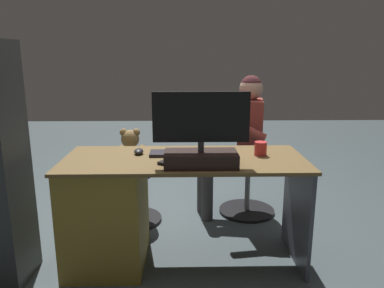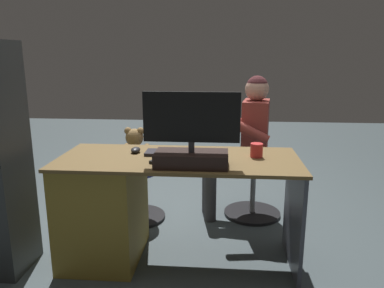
{
  "view_description": "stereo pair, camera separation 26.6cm",
  "coord_description": "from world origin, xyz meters",
  "px_view_note": "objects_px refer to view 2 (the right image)",
  "views": [
    {
      "loc": [
        -0.0,
        2.62,
        1.35
      ],
      "look_at": [
        -0.06,
        0.03,
        0.72
      ],
      "focal_mm": 35.01,
      "sensor_mm": 36.0,
      "label": 1
    },
    {
      "loc": [
        -0.27,
        2.61,
        1.35
      ],
      "look_at": [
        -0.06,
        0.03,
        0.72
      ],
      "focal_mm": 35.01,
      "sensor_mm": 36.0,
      "label": 2
    }
  ],
  "objects_px": {
    "monitor": "(191,144)",
    "person": "(245,136)",
    "computer_mouse": "(136,150)",
    "tv_remote": "(160,160)",
    "desk": "(117,205)",
    "cup": "(257,150)",
    "office_chair_teddy": "(136,189)",
    "teddy_bear": "(135,148)",
    "visitor_chair": "(253,186)",
    "keyboard": "(178,153)"
  },
  "relations": [
    {
      "from": "desk",
      "to": "computer_mouse",
      "type": "height_order",
      "value": "computer_mouse"
    },
    {
      "from": "cup",
      "to": "tv_remote",
      "type": "relative_size",
      "value": 0.59
    },
    {
      "from": "tv_remote",
      "to": "office_chair_teddy",
      "type": "distance_m",
      "value": 0.91
    },
    {
      "from": "office_chair_teddy",
      "to": "teddy_bear",
      "type": "bearing_deg",
      "value": -90.0
    },
    {
      "from": "desk",
      "to": "keyboard",
      "type": "distance_m",
      "value": 0.53
    },
    {
      "from": "desk",
      "to": "teddy_bear",
      "type": "xyz_separation_m",
      "value": [
        0.02,
        -0.62,
        0.23
      ]
    },
    {
      "from": "desk",
      "to": "person",
      "type": "distance_m",
      "value": 1.19
    },
    {
      "from": "desk",
      "to": "office_chair_teddy",
      "type": "xyz_separation_m",
      "value": [
        0.02,
        -0.61,
        -0.12
      ]
    },
    {
      "from": "cup",
      "to": "computer_mouse",
      "type": "bearing_deg",
      "value": -3.21
    },
    {
      "from": "tv_remote",
      "to": "visitor_chair",
      "type": "bearing_deg",
      "value": -93.55
    },
    {
      "from": "cup",
      "to": "person",
      "type": "relative_size",
      "value": 0.07
    },
    {
      "from": "monitor",
      "to": "visitor_chair",
      "type": "distance_m",
      "value": 1.19
    },
    {
      "from": "cup",
      "to": "tv_remote",
      "type": "xyz_separation_m",
      "value": [
        0.59,
        0.15,
        -0.04
      ]
    },
    {
      "from": "computer_mouse",
      "to": "cup",
      "type": "xyz_separation_m",
      "value": [
        -0.79,
        0.04,
        0.03
      ]
    },
    {
      "from": "keyboard",
      "to": "teddy_bear",
      "type": "xyz_separation_m",
      "value": [
        0.41,
        -0.55,
        -0.12
      ]
    },
    {
      "from": "tv_remote",
      "to": "teddy_bear",
      "type": "distance_m",
      "value": 0.8
    },
    {
      "from": "monitor",
      "to": "keyboard",
      "type": "distance_m",
      "value": 0.29
    },
    {
      "from": "computer_mouse",
      "to": "office_chair_teddy",
      "type": "relative_size",
      "value": 0.21
    },
    {
      "from": "desk",
      "to": "cup",
      "type": "xyz_separation_m",
      "value": [
        -0.9,
        -0.06,
        0.38
      ]
    },
    {
      "from": "desk",
      "to": "cup",
      "type": "bearing_deg",
      "value": -176.49
    },
    {
      "from": "cup",
      "to": "teddy_bear",
      "type": "xyz_separation_m",
      "value": [
        0.92,
        -0.57,
        -0.15
      ]
    },
    {
      "from": "desk",
      "to": "tv_remote",
      "type": "relative_size",
      "value": 10.16
    },
    {
      "from": "cup",
      "to": "tv_remote",
      "type": "distance_m",
      "value": 0.61
    },
    {
      "from": "monitor",
      "to": "tv_remote",
      "type": "distance_m",
      "value": 0.24
    },
    {
      "from": "person",
      "to": "computer_mouse",
      "type": "bearing_deg",
      "value": 40.64
    },
    {
      "from": "office_chair_teddy",
      "to": "monitor",
      "type": "bearing_deg",
      "value": 123.79
    },
    {
      "from": "desk",
      "to": "office_chair_teddy",
      "type": "distance_m",
      "value": 0.62
    },
    {
      "from": "desk",
      "to": "cup",
      "type": "height_order",
      "value": "cup"
    },
    {
      "from": "tv_remote",
      "to": "cup",
      "type": "bearing_deg",
      "value": -132.36
    },
    {
      "from": "tv_remote",
      "to": "person",
      "type": "distance_m",
      "value": 1.02
    },
    {
      "from": "keyboard",
      "to": "office_chair_teddy",
      "type": "distance_m",
      "value": 0.82
    },
    {
      "from": "teddy_bear",
      "to": "person",
      "type": "distance_m",
      "value": 0.9
    },
    {
      "from": "cup",
      "to": "visitor_chair",
      "type": "distance_m",
      "value": 0.87
    },
    {
      "from": "monitor",
      "to": "cup",
      "type": "relative_size",
      "value": 6.29
    },
    {
      "from": "computer_mouse",
      "to": "teddy_bear",
      "type": "xyz_separation_m",
      "value": [
        0.13,
        -0.52,
        -0.12
      ]
    },
    {
      "from": "visitor_chair",
      "to": "person",
      "type": "relative_size",
      "value": 0.4
    },
    {
      "from": "teddy_bear",
      "to": "visitor_chair",
      "type": "relative_size",
      "value": 0.67
    },
    {
      "from": "teddy_bear",
      "to": "person",
      "type": "bearing_deg",
      "value": -171.82
    },
    {
      "from": "visitor_chair",
      "to": "cup",
      "type": "bearing_deg",
      "value": 85.88
    },
    {
      "from": "cup",
      "to": "office_chair_teddy",
      "type": "distance_m",
      "value": 1.19
    },
    {
      "from": "office_chair_teddy",
      "to": "person",
      "type": "height_order",
      "value": "person"
    },
    {
      "from": "desk",
      "to": "computer_mouse",
      "type": "bearing_deg",
      "value": -138.42
    },
    {
      "from": "computer_mouse",
      "to": "teddy_bear",
      "type": "bearing_deg",
      "value": -76.19
    },
    {
      "from": "monitor",
      "to": "person",
      "type": "relative_size",
      "value": 0.47
    },
    {
      "from": "computer_mouse",
      "to": "tv_remote",
      "type": "xyz_separation_m",
      "value": [
        -0.2,
        0.2,
        -0.01
      ]
    },
    {
      "from": "office_chair_teddy",
      "to": "visitor_chair",
      "type": "xyz_separation_m",
      "value": [
        -0.97,
        -0.15,
        0.0
      ]
    },
    {
      "from": "computer_mouse",
      "to": "visitor_chair",
      "type": "xyz_separation_m",
      "value": [
        -0.84,
        -0.66,
        -0.47
      ]
    },
    {
      "from": "keyboard",
      "to": "office_chair_teddy",
      "type": "relative_size",
      "value": 0.9
    },
    {
      "from": "cup",
      "to": "teddy_bear",
      "type": "height_order",
      "value": "cup"
    },
    {
      "from": "teddy_bear",
      "to": "person",
      "type": "xyz_separation_m",
      "value": [
        -0.89,
        -0.13,
        0.09
      ]
    }
  ]
}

